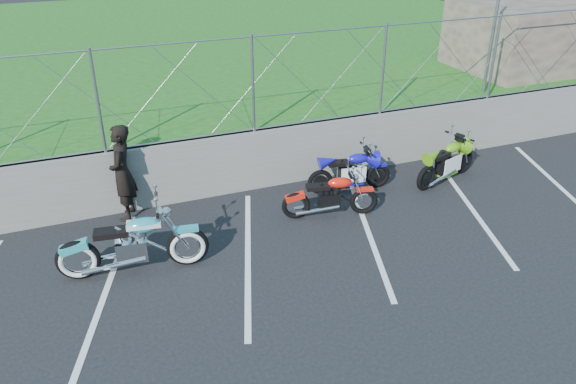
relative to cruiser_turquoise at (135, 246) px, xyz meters
name	(u,v)px	position (x,y,z in m)	size (l,w,h in m)	color
ground	(267,287)	(1.88, -1.24, -0.50)	(90.00, 90.00, 0.00)	black
retaining_wall	(210,167)	(1.88, 2.26, 0.15)	(30.00, 0.22, 1.30)	#62625E
grass_field	(138,57)	(1.88, 12.26, 0.15)	(30.00, 20.00, 1.30)	#1A5115
stone_building	(545,34)	(12.38, 4.26, 1.70)	(5.00, 3.00, 1.80)	brown
chain_link_fence	(204,90)	(1.88, 2.26, 1.80)	(28.00, 0.03, 2.00)	gray
sign_pole	(493,32)	(9.08, 2.66, 2.30)	(0.08, 0.08, 3.00)	gray
parking_lines	(310,242)	(3.08, -0.24, -0.50)	(18.29, 4.31, 0.01)	silver
cruiser_turquoise	(135,246)	(0.00, 0.00, 0.00)	(2.49, 0.79, 1.24)	black
naked_orange	(332,198)	(3.85, 0.49, -0.09)	(1.90, 0.69, 0.96)	black
sportbike_green	(447,163)	(6.91, 0.98, -0.07)	(1.88, 0.79, 1.00)	black
sportbike_blue	(351,173)	(4.72, 1.36, -0.09)	(1.85, 0.66, 0.96)	black
person_standing	(122,173)	(0.10, 1.96, 0.46)	(0.70, 0.46, 1.92)	black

